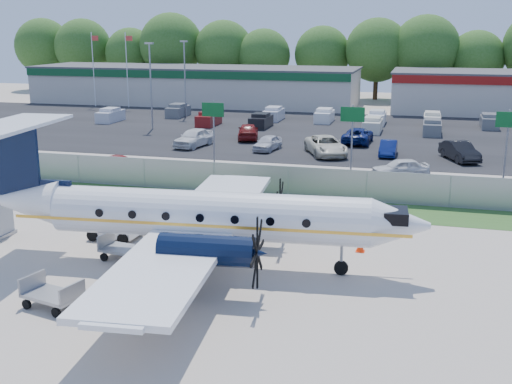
% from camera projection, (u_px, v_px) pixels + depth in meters
% --- Properties ---
extents(ground, '(170.00, 170.00, 0.00)m').
position_uv_depth(ground, '(221.00, 275.00, 28.29)').
color(ground, '#BAAC9D').
rests_on(ground, ground).
extents(grass_verge, '(170.00, 4.00, 0.02)m').
position_uv_depth(grass_verge, '(281.00, 205.00, 39.52)').
color(grass_verge, '#2D561E').
rests_on(grass_verge, ground).
extents(access_road, '(170.00, 8.00, 0.02)m').
position_uv_depth(access_road, '(302.00, 179.00, 46.07)').
color(access_road, black).
rests_on(access_road, ground).
extents(parking_lot, '(170.00, 32.00, 0.02)m').
position_uv_depth(parking_lot, '(341.00, 134.00, 65.72)').
color(parking_lot, black).
rests_on(parking_lot, ground).
extents(perimeter_fence, '(120.00, 0.06, 1.99)m').
position_uv_depth(perimeter_fence, '(288.00, 182.00, 41.14)').
color(perimeter_fence, gray).
rests_on(perimeter_fence, ground).
extents(building_west, '(46.40, 12.40, 5.24)m').
position_uv_depth(building_west, '(194.00, 85.00, 91.61)').
color(building_west, beige).
rests_on(building_west, ground).
extents(sign_left, '(1.80, 0.26, 5.00)m').
position_uv_depth(sign_left, '(213.00, 118.00, 50.82)').
color(sign_left, gray).
rests_on(sign_left, ground).
extents(sign_mid, '(1.80, 0.26, 5.00)m').
position_uv_depth(sign_mid, '(352.00, 123.00, 48.08)').
color(sign_mid, gray).
rests_on(sign_mid, ground).
extents(sign_right, '(1.80, 0.26, 5.00)m').
position_uv_depth(sign_right, '(508.00, 129.00, 45.35)').
color(sign_right, gray).
rests_on(sign_right, ground).
extents(flagpole_west, '(1.06, 0.12, 10.00)m').
position_uv_depth(flagpole_west, '(94.00, 65.00, 87.29)').
color(flagpole_west, white).
rests_on(flagpole_west, ground).
extents(flagpole_east, '(1.06, 0.12, 10.00)m').
position_uv_depth(flagpole_east, '(127.00, 66.00, 86.05)').
color(flagpole_east, white).
rests_on(flagpole_east, ground).
extents(light_pole_nw, '(0.90, 0.35, 9.09)m').
position_uv_depth(light_pole_nw, '(151.00, 80.00, 67.52)').
color(light_pole_nw, gray).
rests_on(light_pole_nw, ground).
extents(light_pole_sw, '(0.90, 0.35, 9.09)m').
position_uv_depth(light_pole_sw, '(185.00, 74.00, 76.88)').
color(light_pole_sw, gray).
rests_on(light_pole_sw, ground).
extents(tree_line, '(112.00, 6.00, 14.00)m').
position_uv_depth(tree_line, '(370.00, 99.00, 97.55)').
color(tree_line, '#2B5719').
rests_on(tree_line, ground).
extents(aircraft, '(20.59, 20.28, 6.34)m').
position_uv_depth(aircraft, '(200.00, 215.00, 28.78)').
color(aircraft, white).
rests_on(aircraft, ground).
extents(pushback_tug, '(2.55, 1.91, 1.33)m').
position_uv_depth(pushback_tug, '(117.00, 227.00, 33.05)').
color(pushback_tug, white).
rests_on(pushback_tug, ground).
extents(baggage_cart_near, '(2.48, 1.82, 1.17)m').
position_uv_depth(baggage_cart_near, '(52.00, 294.00, 24.90)').
color(baggage_cart_near, gray).
rests_on(baggage_cart_near, ground).
extents(baggage_cart_far, '(2.35, 1.60, 1.15)m').
position_uv_depth(baggage_cart_far, '(125.00, 248.00, 30.09)').
color(baggage_cart_far, gray).
rests_on(baggage_cart_far, ground).
extents(cone_nose, '(0.43, 0.43, 0.62)m').
position_uv_depth(cone_nose, '(360.00, 246.00, 31.20)').
color(cone_nose, '#FF3108').
rests_on(cone_nose, ground).
extents(cone_starboard_wing, '(0.35, 0.35, 0.50)m').
position_uv_depth(cone_starboard_wing, '(303.00, 190.00, 42.20)').
color(cone_starboard_wing, '#FF3108').
rests_on(cone_starboard_wing, ground).
extents(road_car_west, '(4.35, 2.17, 1.37)m').
position_uv_depth(road_car_west, '(119.00, 175.00, 47.44)').
color(road_car_west, maroon).
rests_on(road_car_west, ground).
extents(road_car_mid, '(4.47, 3.14, 1.41)m').
position_uv_depth(road_car_mid, '(400.00, 178.00, 46.63)').
color(road_car_mid, silver).
rests_on(road_car_mid, ground).
extents(parked_car_a, '(2.84, 5.23, 1.69)m').
position_uv_depth(parked_car_a, '(194.00, 147.00, 58.71)').
color(parked_car_a, silver).
rests_on(parked_car_a, ground).
extents(parked_car_b, '(2.17, 4.16, 1.35)m').
position_uv_depth(parked_car_b, '(268.00, 150.00, 56.95)').
color(parked_car_b, silver).
rests_on(parked_car_b, ground).
extents(parked_car_c, '(4.82, 6.45, 1.63)m').
position_uv_depth(parked_car_c, '(326.00, 155.00, 54.90)').
color(parked_car_c, beige).
rests_on(parked_car_c, ground).
extents(parked_car_d, '(1.38, 3.94, 1.30)m').
position_uv_depth(parked_car_d, '(388.00, 156.00, 54.60)').
color(parked_car_d, navy).
rests_on(parked_car_d, ground).
extents(parked_car_e, '(3.39, 5.06, 1.58)m').
position_uv_depth(parked_car_e, '(459.00, 161.00, 52.62)').
color(parked_car_e, black).
rests_on(parked_car_e, ground).
extents(parked_car_f, '(3.05, 5.11, 1.63)m').
position_uv_depth(parked_car_f, '(248.00, 140.00, 62.50)').
color(parked_car_f, maroon).
rests_on(parked_car_f, ground).
extents(parked_car_g, '(2.63, 5.44, 1.49)m').
position_uv_depth(parked_car_g, '(357.00, 143.00, 60.43)').
color(parked_car_g, navy).
rests_on(parked_car_g, ground).
extents(far_parking_rows, '(56.00, 10.00, 1.60)m').
position_uv_depth(far_parking_rows, '(347.00, 127.00, 70.41)').
color(far_parking_rows, gray).
rests_on(far_parking_rows, ground).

